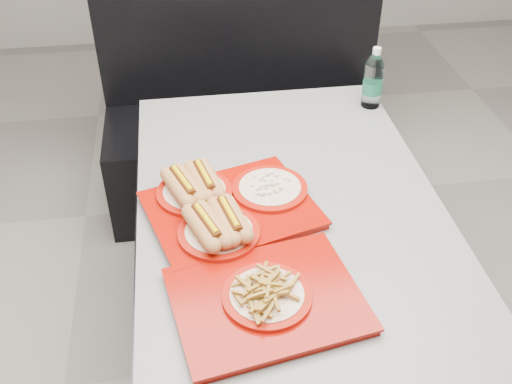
{
  "coord_description": "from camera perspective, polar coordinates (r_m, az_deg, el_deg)",
  "views": [
    {
      "loc": [
        -0.3,
        -1.35,
        1.87
      ],
      "look_at": [
        -0.11,
        -0.03,
        0.83
      ],
      "focal_mm": 42.0,
      "sensor_mm": 36.0,
      "label": 1
    }
  ],
  "objects": [
    {
      "name": "diner_table",
      "position": [
        1.88,
        3.12,
        -5.12
      ],
      "size": [
        0.92,
        1.42,
        0.75
      ],
      "color": "black",
      "rests_on": "ground"
    },
    {
      "name": "tray_far",
      "position": [
        1.47,
        1.04,
        -10.0
      ],
      "size": [
        0.51,
        0.43,
        0.09
      ],
      "rotation": [
        0.0,
        0.0,
        0.18
      ],
      "color": "#950D04",
      "rests_on": "diner_table"
    },
    {
      "name": "tray_near",
      "position": [
        1.72,
        -3.05,
        -1.23
      ],
      "size": [
        0.54,
        0.48,
        0.1
      ],
      "rotation": [
        0.0,
        0.0,
        0.28
      ],
      "color": "#950D04",
      "rests_on": "diner_table"
    },
    {
      "name": "water_bottle",
      "position": [
        2.26,
        11.08,
        10.32
      ],
      "size": [
        0.07,
        0.07,
        0.23
      ],
      "rotation": [
        0.0,
        0.0,
        -0.28
      ],
      "color": "silver",
      "rests_on": "diner_table"
    },
    {
      "name": "booth_bench",
      "position": [
        2.86,
        -1.05,
        7.04
      ],
      "size": [
        1.3,
        0.57,
        1.35
      ],
      "color": "black",
      "rests_on": "ground"
    },
    {
      "name": "ground",
      "position": [
        2.32,
        2.62,
        -15.74
      ],
      "size": [
        6.0,
        6.0,
        0.0
      ],
      "primitive_type": "plane",
      "color": "gray",
      "rests_on": "ground"
    }
  ]
}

